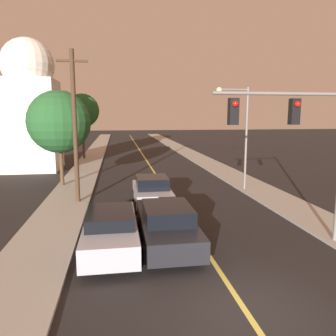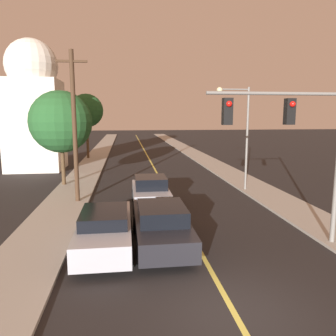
{
  "view_description": "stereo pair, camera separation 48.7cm",
  "coord_description": "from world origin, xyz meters",
  "px_view_note": "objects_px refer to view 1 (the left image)",
  "views": [
    {
      "loc": [
        -3.05,
        -7.01,
        4.82
      ],
      "look_at": [
        0.0,
        12.66,
        1.6
      ],
      "focal_mm": 35.0,
      "sensor_mm": 36.0,
      "label": 1
    },
    {
      "loc": [
        -2.57,
        -7.08,
        4.82
      ],
      "look_at": [
        0.0,
        12.66,
        1.6
      ],
      "focal_mm": 35.0,
      "sensor_mm": 36.0,
      "label": 2
    }
  ],
  "objects_px": {
    "car_near_lane_second": "(152,192)",
    "streetlamp_right": "(239,123)",
    "car_outer_lane_front": "(111,229)",
    "domed_building_left": "(30,105)",
    "car_near_lane_front": "(167,225)",
    "tree_left_far": "(82,111)",
    "traffic_signal_mast": "(301,133)",
    "tree_left_near": "(59,122)",
    "utility_pole_left": "(75,125)"
  },
  "relations": [
    {
      "from": "car_near_lane_front",
      "to": "utility_pole_left",
      "type": "xyz_separation_m",
      "value": [
        -3.96,
        6.58,
        3.51
      ]
    },
    {
      "from": "utility_pole_left",
      "to": "tree_left_near",
      "type": "xyz_separation_m",
      "value": [
        -1.56,
        4.62,
        0.06
      ]
    },
    {
      "from": "car_near_lane_second",
      "to": "tree_left_far",
      "type": "bearing_deg",
      "value": 105.05
    },
    {
      "from": "car_near_lane_second",
      "to": "streetlamp_right",
      "type": "height_order",
      "value": "streetlamp_right"
    },
    {
      "from": "car_outer_lane_front",
      "to": "domed_building_left",
      "type": "xyz_separation_m",
      "value": [
        -7.07,
        18.81,
        4.91
      ]
    },
    {
      "from": "car_near_lane_front",
      "to": "car_outer_lane_front",
      "type": "distance_m",
      "value": 2.05
    },
    {
      "from": "traffic_signal_mast",
      "to": "tree_left_near",
      "type": "relative_size",
      "value": 0.9
    },
    {
      "from": "car_near_lane_front",
      "to": "tree_left_far",
      "type": "distance_m",
      "value": 26.44
    },
    {
      "from": "car_near_lane_front",
      "to": "car_near_lane_second",
      "type": "xyz_separation_m",
      "value": [
        0.0,
        5.31,
        0.02
      ]
    },
    {
      "from": "car_outer_lane_front",
      "to": "streetlamp_right",
      "type": "bearing_deg",
      "value": 46.54
    },
    {
      "from": "traffic_signal_mast",
      "to": "tree_left_near",
      "type": "distance_m",
      "value": 15.71
    },
    {
      "from": "car_near_lane_front",
      "to": "traffic_signal_mast",
      "type": "xyz_separation_m",
      "value": [
        4.7,
        -0.74,
        3.4
      ]
    },
    {
      "from": "car_outer_lane_front",
      "to": "domed_building_left",
      "type": "height_order",
      "value": "domed_building_left"
    },
    {
      "from": "car_near_lane_second",
      "to": "traffic_signal_mast",
      "type": "xyz_separation_m",
      "value": [
        4.7,
        -6.05,
        3.38
      ]
    },
    {
      "from": "car_near_lane_front",
      "to": "car_near_lane_second",
      "type": "height_order",
      "value": "car_near_lane_second"
    },
    {
      "from": "tree_left_near",
      "to": "domed_building_left",
      "type": "distance_m",
      "value": 8.47
    },
    {
      "from": "streetlamp_right",
      "to": "domed_building_left",
      "type": "relative_size",
      "value": 0.57
    },
    {
      "from": "streetlamp_right",
      "to": "tree_left_far",
      "type": "xyz_separation_m",
      "value": [
        -11.21,
        17.28,
        0.98
      ]
    },
    {
      "from": "car_near_lane_second",
      "to": "tree_left_near",
      "type": "relative_size",
      "value": 0.66
    },
    {
      "from": "car_outer_lane_front",
      "to": "tree_left_near",
      "type": "distance_m",
      "value": 12.33
    },
    {
      "from": "car_near_lane_second",
      "to": "utility_pole_left",
      "type": "distance_m",
      "value": 5.43
    },
    {
      "from": "tree_left_far",
      "to": "utility_pole_left",
      "type": "bearing_deg",
      "value": -85.57
    },
    {
      "from": "car_near_lane_front",
      "to": "car_near_lane_second",
      "type": "distance_m",
      "value": 5.31
    },
    {
      "from": "car_outer_lane_front",
      "to": "utility_pole_left",
      "type": "height_order",
      "value": "utility_pole_left"
    },
    {
      "from": "utility_pole_left",
      "to": "car_near_lane_front",
      "type": "bearing_deg",
      "value": -58.96
    },
    {
      "from": "car_near_lane_front",
      "to": "tree_left_near",
      "type": "bearing_deg",
      "value": 116.22
    },
    {
      "from": "utility_pole_left",
      "to": "domed_building_left",
      "type": "relative_size",
      "value": 0.72
    },
    {
      "from": "car_outer_lane_front",
      "to": "tree_left_far",
      "type": "bearing_deg",
      "value": 97.51
    },
    {
      "from": "car_near_lane_front",
      "to": "tree_left_near",
      "type": "xyz_separation_m",
      "value": [
        -5.52,
        11.2,
        3.57
      ]
    },
    {
      "from": "utility_pole_left",
      "to": "tree_left_near",
      "type": "bearing_deg",
      "value": 108.63
    },
    {
      "from": "car_outer_lane_front",
      "to": "streetlamp_right",
      "type": "xyz_separation_m",
      "value": [
        7.84,
        8.27,
        3.53
      ]
    },
    {
      "from": "car_outer_lane_front",
      "to": "streetlamp_right",
      "type": "relative_size",
      "value": 0.79
    },
    {
      "from": "traffic_signal_mast",
      "to": "utility_pole_left",
      "type": "distance_m",
      "value": 11.34
    },
    {
      "from": "car_outer_lane_front",
      "to": "traffic_signal_mast",
      "type": "height_order",
      "value": "traffic_signal_mast"
    },
    {
      "from": "car_outer_lane_front",
      "to": "domed_building_left",
      "type": "relative_size",
      "value": 0.45
    },
    {
      "from": "tree_left_far",
      "to": "car_near_lane_front",
      "type": "bearing_deg",
      "value": -77.98
    },
    {
      "from": "car_near_lane_second",
      "to": "tree_left_near",
      "type": "xyz_separation_m",
      "value": [
        -5.52,
        5.89,
        3.55
      ]
    },
    {
      "from": "car_near_lane_front",
      "to": "car_outer_lane_front",
      "type": "height_order",
      "value": "car_near_lane_front"
    },
    {
      "from": "car_outer_lane_front",
      "to": "domed_building_left",
      "type": "distance_m",
      "value": 20.69
    },
    {
      "from": "car_near_lane_second",
      "to": "car_near_lane_front",
      "type": "bearing_deg",
      "value": -90.0
    },
    {
      "from": "car_outer_lane_front",
      "to": "tree_left_near",
      "type": "relative_size",
      "value": 0.8
    },
    {
      "from": "utility_pole_left",
      "to": "tree_left_near",
      "type": "height_order",
      "value": "utility_pole_left"
    },
    {
      "from": "utility_pole_left",
      "to": "streetlamp_right",
      "type": "bearing_deg",
      "value": 9.45
    },
    {
      "from": "car_near_lane_front",
      "to": "utility_pole_left",
      "type": "relative_size",
      "value": 0.62
    },
    {
      "from": "traffic_signal_mast",
      "to": "streetlamp_right",
      "type": "xyz_separation_m",
      "value": [
        1.09,
        8.94,
        0.11
      ]
    },
    {
      "from": "car_outer_lane_front",
      "to": "tree_left_far",
      "type": "xyz_separation_m",
      "value": [
        -3.37,
        25.55,
        4.52
      ]
    },
    {
      "from": "utility_pole_left",
      "to": "traffic_signal_mast",
      "type": "bearing_deg",
      "value": -40.21
    },
    {
      "from": "domed_building_left",
      "to": "tree_left_near",
      "type": "bearing_deg",
      "value": -64.43
    },
    {
      "from": "car_near_lane_front",
      "to": "tree_left_far",
      "type": "bearing_deg",
      "value": 102.02
    },
    {
      "from": "car_near_lane_second",
      "to": "utility_pole_left",
      "type": "xyz_separation_m",
      "value": [
        -3.96,
        1.27,
        3.49
      ]
    }
  ]
}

